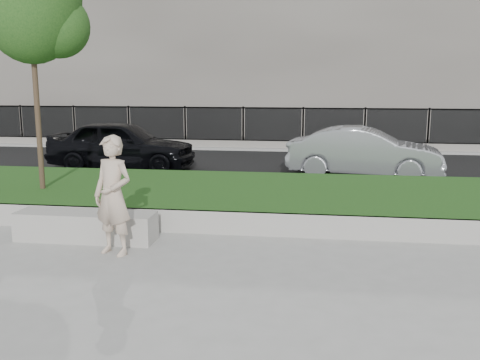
# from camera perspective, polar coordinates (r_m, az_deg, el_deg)

# --- Properties ---
(ground) EXTENTS (90.00, 90.00, 0.00)m
(ground) POSITION_cam_1_polar(r_m,az_deg,el_deg) (8.29, -6.77, -7.63)
(ground) COLOR gray
(ground) RESTS_ON ground
(grass_bank) EXTENTS (34.00, 4.00, 0.40)m
(grass_bank) POSITION_cam_1_polar(r_m,az_deg,el_deg) (11.06, -2.84, -1.83)
(grass_bank) COLOR #0D3411
(grass_bank) RESTS_ON ground
(grass_kerb) EXTENTS (34.00, 0.08, 0.40)m
(grass_kerb) POSITION_cam_1_polar(r_m,az_deg,el_deg) (9.20, -5.15, -4.45)
(grass_kerb) COLOR gray
(grass_kerb) RESTS_ON ground
(street) EXTENTS (34.00, 7.00, 0.04)m
(street) POSITION_cam_1_polar(r_m,az_deg,el_deg) (16.43, 0.78, 1.67)
(street) COLOR black
(street) RESTS_ON ground
(far_pavement) EXTENTS (34.00, 3.00, 0.12)m
(far_pavement) POSITION_cam_1_polar(r_m,az_deg,el_deg) (20.86, 2.35, 3.69)
(far_pavement) COLOR gray
(far_pavement) RESTS_ON ground
(iron_fence) EXTENTS (32.00, 0.30, 1.50)m
(iron_fence) POSITION_cam_1_polar(r_m,az_deg,el_deg) (19.81, 2.07, 4.73)
(iron_fence) COLOR slate
(iron_fence) RESTS_ON far_pavement
(building_facade) EXTENTS (34.00, 10.00, 10.00)m
(building_facade) POSITION_cam_1_polar(r_m,az_deg,el_deg) (27.78, 3.93, 15.62)
(building_facade) COLOR #5D5851
(building_facade) RESTS_ON ground
(stone_bench) EXTENTS (2.28, 0.57, 0.47)m
(stone_bench) POSITION_cam_1_polar(r_m,az_deg,el_deg) (9.12, -16.11, -4.76)
(stone_bench) COLOR gray
(stone_bench) RESTS_ON ground
(man) EXTENTS (0.76, 0.63, 1.80)m
(man) POSITION_cam_1_polar(r_m,az_deg,el_deg) (8.14, -13.39, -1.64)
(man) COLOR #C7B099
(man) RESTS_ON ground
(book) EXTENTS (0.22, 0.17, 0.02)m
(book) POSITION_cam_1_polar(r_m,az_deg,el_deg) (8.80, -13.99, -3.56)
(book) COLOR silver
(book) RESTS_ON stone_bench
(young_tree) EXTENTS (2.06, 1.97, 5.04)m
(young_tree) POSITION_cam_1_polar(r_m,az_deg,el_deg) (11.53, -21.10, 17.32)
(young_tree) COLOR #38281C
(young_tree) RESTS_ON grass_bank
(car_dark) EXTENTS (4.21, 1.76, 1.42)m
(car_dark) POSITION_cam_1_polar(r_m,az_deg,el_deg) (15.69, -12.48, 3.68)
(car_dark) COLOR black
(car_dark) RESTS_ON street
(car_silver) EXTENTS (4.15, 1.91, 1.32)m
(car_silver) POSITION_cam_1_polar(r_m,az_deg,el_deg) (14.51, 13.13, 2.90)
(car_silver) COLOR gray
(car_silver) RESTS_ON street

